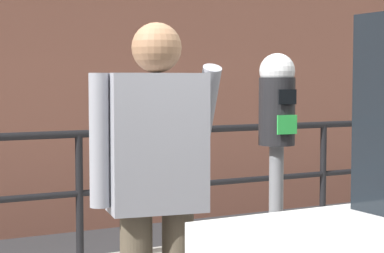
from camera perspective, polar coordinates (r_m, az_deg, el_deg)
name	(u,v)px	position (r m, az deg, el deg)	size (l,w,h in m)	color
parking_meter	(277,142)	(3.25, 7.23, -1.33)	(0.18, 0.19, 1.58)	slate
pedestrian_at_meter	(157,183)	(3.10, -3.02, -4.80)	(0.66, 0.39, 1.72)	brown
background_railing	(79,168)	(5.30, -9.60, -3.50)	(24.06, 0.06, 1.07)	black
backdrop_wall	(19,105)	(7.17, -14.56, 1.82)	(32.00, 0.50, 2.69)	brown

